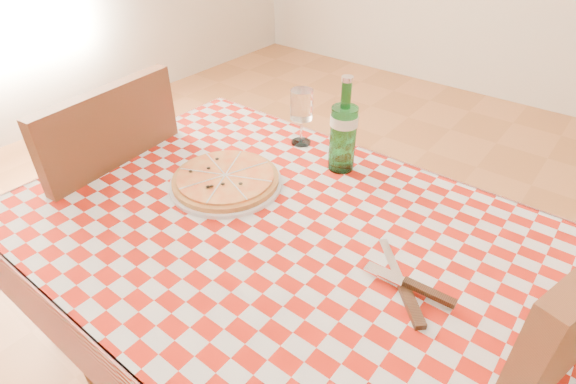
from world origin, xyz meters
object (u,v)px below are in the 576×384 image
object	(u,v)px
dining_table	(279,258)
chair_far	(110,204)
water_bottle	(344,125)
wine_glass	(301,117)
pizza_plate	(226,179)

from	to	relation	value
dining_table	chair_far	xyz separation A→B (m)	(-0.66, -0.07, -0.10)
water_bottle	wine_glass	xyz separation A→B (m)	(-0.17, 0.05, -0.05)
chair_far	pizza_plate	world-z (taller)	chair_far
water_bottle	wine_glass	size ratio (longest dim) A/B	1.56
chair_far	water_bottle	world-z (taller)	water_bottle
pizza_plate	dining_table	bearing A→B (deg)	-12.87
chair_far	pizza_plate	distance (m)	0.50
dining_table	water_bottle	xyz separation A→B (m)	(-0.03, 0.31, 0.23)
dining_table	wine_glass	world-z (taller)	wine_glass
wine_glass	dining_table	bearing A→B (deg)	-60.43
water_bottle	wine_glass	world-z (taller)	water_bottle
chair_far	wine_glass	size ratio (longest dim) A/B	5.67
chair_far	pizza_plate	size ratio (longest dim) A/B	3.25
chair_far	water_bottle	distance (m)	0.81
dining_table	chair_far	world-z (taller)	chair_far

